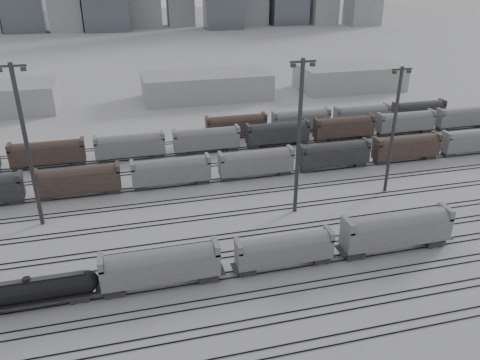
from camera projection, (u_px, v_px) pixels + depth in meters
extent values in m
plane|color=silver|center=(266.00, 274.00, 64.91)|extent=(900.00, 900.00, 0.00)
cube|color=black|center=(305.00, 351.00, 51.94)|extent=(220.00, 0.07, 0.16)
cube|color=black|center=(301.00, 342.00, 53.20)|extent=(220.00, 0.07, 0.16)
cube|color=black|center=(290.00, 321.00, 56.33)|extent=(220.00, 0.07, 0.16)
cube|color=black|center=(286.00, 313.00, 57.59)|extent=(220.00, 0.07, 0.16)
cube|color=black|center=(276.00, 295.00, 60.73)|extent=(220.00, 0.07, 0.16)
cube|color=black|center=(273.00, 288.00, 61.99)|extent=(220.00, 0.07, 0.16)
cube|color=black|center=(265.00, 273.00, 65.12)|extent=(220.00, 0.07, 0.16)
cube|color=black|center=(262.00, 267.00, 66.38)|extent=(220.00, 0.07, 0.16)
cube|color=black|center=(255.00, 253.00, 69.51)|extent=(220.00, 0.07, 0.16)
cube|color=black|center=(252.00, 248.00, 70.77)|extent=(220.00, 0.07, 0.16)
cube|color=black|center=(246.00, 236.00, 73.91)|extent=(220.00, 0.07, 0.16)
cube|color=black|center=(244.00, 231.00, 75.17)|extent=(220.00, 0.07, 0.16)
cube|color=black|center=(235.00, 215.00, 80.06)|extent=(220.00, 0.07, 0.16)
cube|color=black|center=(233.00, 211.00, 81.32)|extent=(220.00, 0.07, 0.16)
cube|color=black|center=(226.00, 197.00, 86.21)|extent=(220.00, 0.07, 0.16)
cube|color=black|center=(224.00, 194.00, 87.47)|extent=(220.00, 0.07, 0.16)
cube|color=black|center=(218.00, 182.00, 92.36)|extent=(220.00, 0.07, 0.16)
cube|color=black|center=(217.00, 179.00, 93.62)|extent=(220.00, 0.07, 0.16)
cube|color=black|center=(210.00, 166.00, 99.39)|extent=(220.00, 0.07, 0.16)
cube|color=black|center=(209.00, 164.00, 100.65)|extent=(220.00, 0.07, 0.16)
cube|color=black|center=(203.00, 153.00, 106.42)|extent=(220.00, 0.07, 0.16)
cube|color=black|center=(202.00, 151.00, 107.68)|extent=(220.00, 0.07, 0.16)
cube|color=black|center=(197.00, 141.00, 113.45)|extent=(220.00, 0.07, 0.16)
cube|color=black|center=(196.00, 140.00, 114.71)|extent=(220.00, 0.07, 0.16)
cube|color=black|center=(80.00, 295.00, 59.92)|extent=(2.50, 2.02, 0.67)
cube|color=black|center=(31.00, 300.00, 58.39)|extent=(14.93, 2.60, 0.24)
cylinder|color=black|center=(29.00, 290.00, 57.74)|extent=(13.97, 2.79, 2.79)
sphere|color=black|center=(88.00, 281.00, 59.34)|extent=(2.79, 2.79, 2.79)
cylinder|color=black|center=(26.00, 280.00, 57.10)|extent=(0.96, 0.96, 0.48)
cube|color=black|center=(27.00, 280.00, 57.14)|extent=(13.48, 0.87, 0.06)
cube|color=black|center=(115.00, 290.00, 60.89)|extent=(2.67, 2.16, 0.72)
cube|color=black|center=(208.00, 275.00, 63.72)|extent=(2.67, 2.16, 0.72)
cube|color=gray|center=(161.00, 267.00, 61.29)|extent=(15.43, 3.09, 3.29)
cylinder|color=gray|center=(160.00, 260.00, 60.78)|extent=(13.99, 2.98, 2.98)
cube|color=gray|center=(101.00, 263.00, 58.73)|extent=(0.72, 3.09, 1.44)
cube|color=gray|center=(216.00, 246.00, 62.13)|extent=(0.72, 3.09, 1.44)
cone|color=black|center=(162.00, 280.00, 62.13)|extent=(2.47, 2.47, 0.93)
cube|color=black|center=(246.00, 270.00, 65.00)|extent=(2.39, 1.93, 0.64)
cube|color=black|center=(320.00, 258.00, 67.53)|extent=(2.39, 1.93, 0.64)
cube|color=gray|center=(284.00, 251.00, 65.36)|extent=(13.81, 2.76, 2.95)
cylinder|color=gray|center=(285.00, 244.00, 64.89)|extent=(12.52, 2.67, 2.67)
cube|color=gray|center=(239.00, 246.00, 63.07)|extent=(0.64, 2.76, 1.29)
cube|color=gray|center=(329.00, 234.00, 66.10)|extent=(0.64, 2.76, 1.29)
cone|color=black|center=(284.00, 262.00, 66.11)|extent=(2.21, 2.21, 0.83)
cube|color=black|center=(353.00, 253.00, 68.69)|extent=(2.90, 2.34, 0.78)
cube|color=black|center=(433.00, 240.00, 71.76)|extent=(2.90, 2.34, 0.78)
cube|color=gray|center=(396.00, 231.00, 69.12)|extent=(16.75, 3.35, 3.57)
cylinder|color=gray|center=(397.00, 223.00, 68.56)|extent=(15.18, 3.24, 3.24)
cube|color=gray|center=(348.00, 225.00, 66.35)|extent=(0.78, 3.35, 1.56)
cube|color=gray|center=(446.00, 211.00, 70.03)|extent=(0.78, 3.35, 1.56)
cone|color=black|center=(394.00, 244.00, 70.03)|extent=(2.68, 2.68, 1.00)
cylinder|color=#333335|center=(28.00, 149.00, 72.04)|extent=(0.68, 0.68, 26.49)
cube|color=#333335|center=(11.00, 66.00, 66.72)|extent=(4.24, 0.32, 0.32)
cube|color=#333335|center=(23.00, 69.00, 67.31)|extent=(0.74, 0.53, 0.53)
cylinder|color=#333335|center=(299.00, 140.00, 76.09)|extent=(0.67, 0.67, 26.28)
cube|color=#333335|center=(303.00, 62.00, 70.80)|extent=(4.21, 0.32, 0.32)
cube|color=#333335|center=(293.00, 66.00, 70.66)|extent=(0.74, 0.53, 0.53)
cube|color=#333335|center=(312.00, 65.00, 71.39)|extent=(0.74, 0.53, 0.53)
cylinder|color=#333335|center=(393.00, 132.00, 84.00)|extent=(0.60, 0.60, 23.45)
cube|color=#333335|center=(402.00, 69.00, 79.29)|extent=(3.75, 0.28, 0.28)
cube|color=#333335|center=(394.00, 72.00, 79.16)|extent=(0.66, 0.47, 0.47)
cube|color=#333335|center=(409.00, 71.00, 79.80)|extent=(0.66, 0.47, 0.47)
cube|color=#4F3932|center=(79.00, 182.00, 85.89)|extent=(15.00, 3.00, 5.60)
cube|color=gray|center=(171.00, 172.00, 89.79)|extent=(15.00, 3.00, 5.60)
cube|color=gray|center=(256.00, 164.00, 93.68)|extent=(15.00, 3.00, 5.60)
cube|color=black|center=(334.00, 156.00, 97.58)|extent=(15.00, 3.00, 5.60)
cube|color=#4F3932|center=(406.00, 149.00, 101.47)|extent=(15.00, 3.00, 5.60)
cube|color=gray|center=(473.00, 142.00, 105.37)|extent=(15.00, 3.00, 5.60)
cube|color=#4F3932|center=(48.00, 154.00, 98.35)|extent=(15.00, 3.00, 5.60)
cube|color=gray|center=(130.00, 147.00, 102.24)|extent=(15.00, 3.00, 5.60)
cube|color=gray|center=(207.00, 140.00, 106.14)|extent=(15.00, 3.00, 5.60)
cube|color=black|center=(278.00, 134.00, 110.03)|extent=(15.00, 3.00, 5.60)
cube|color=#4F3932|center=(344.00, 128.00, 113.93)|extent=(15.00, 3.00, 5.60)
cube|color=gray|center=(405.00, 123.00, 117.82)|extent=(15.00, 3.00, 5.60)
cube|color=gray|center=(463.00, 118.00, 121.72)|extent=(15.00, 3.00, 5.60)
cube|color=#4F3932|center=(236.00, 127.00, 115.23)|extent=(15.00, 3.00, 5.60)
cube|color=gray|center=(301.00, 121.00, 119.13)|extent=(15.00, 3.00, 5.60)
cube|color=gray|center=(361.00, 116.00, 123.02)|extent=(15.00, 3.00, 5.60)
cube|color=black|center=(418.00, 112.00, 126.92)|extent=(15.00, 3.00, 5.60)
cube|color=gray|center=(206.00, 86.00, 149.00)|extent=(40.00, 18.00, 8.00)
cube|color=gray|center=(349.00, 77.00, 160.45)|extent=(35.00, 18.00, 8.00)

